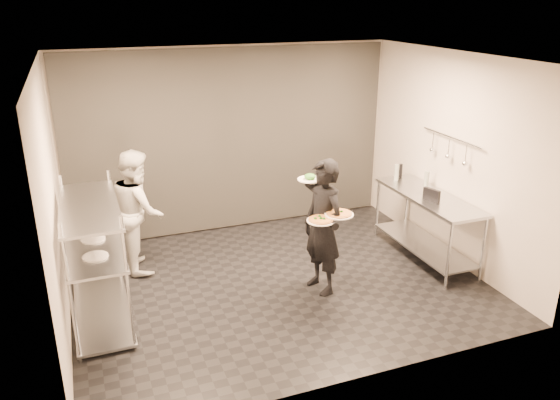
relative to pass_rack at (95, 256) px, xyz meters
name	(u,v)px	position (x,y,z in m)	size (l,w,h in m)	color
room_shell	(248,154)	(2.15, 1.18, 0.63)	(5.00, 4.00, 2.80)	black
pass_rack	(95,256)	(0.00, 0.00, 0.00)	(0.60, 1.60, 1.50)	silver
prep_counter	(427,215)	(4.33, 0.00, -0.14)	(0.60, 1.80, 0.92)	silver
utensil_rail	(449,149)	(4.58, 0.00, 0.78)	(0.07, 1.20, 0.31)	silver
waiter	(323,227)	(2.60, -0.32, 0.07)	(0.61, 0.40, 1.68)	black
chef	(138,210)	(0.60, 1.10, 0.05)	(0.79, 0.62, 1.63)	silver
pizza_plate_near	(321,220)	(2.47, -0.53, 0.27)	(0.33, 0.33, 0.05)	white
pizza_plate_far	(339,214)	(2.72, -0.51, 0.31)	(0.34, 0.34, 0.05)	white
salad_plate	(310,178)	(2.53, -0.06, 0.63)	(0.30, 0.30, 0.07)	white
pos_monitor	(431,195)	(4.21, -0.21, 0.24)	(0.05, 0.24, 0.17)	black
bottle_green	(397,172)	(4.26, 0.71, 0.27)	(0.07, 0.07, 0.24)	gray
bottle_clear	(427,179)	(4.50, 0.32, 0.26)	(0.07, 0.07, 0.22)	gray
bottle_dark	(400,171)	(4.38, 0.80, 0.25)	(0.06, 0.06, 0.20)	black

